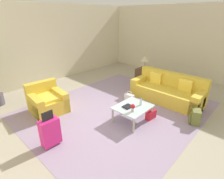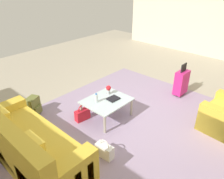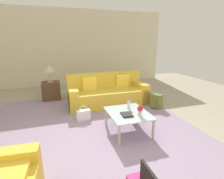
{
  "view_description": "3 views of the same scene",
  "coord_description": "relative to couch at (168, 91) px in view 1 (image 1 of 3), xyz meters",
  "views": [
    {
      "loc": [
        -2.94,
        -2.86,
        2.65
      ],
      "look_at": [
        0.17,
        0.04,
        0.83
      ],
      "focal_mm": 28.0,
      "sensor_mm": 36.0,
      "label": 1
    },
    {
      "loc": [
        3.23,
        2.24,
        2.78
      ],
      "look_at": [
        0.62,
        -0.15,
        0.89
      ],
      "focal_mm": 35.0,
      "sensor_mm": 36.0,
      "label": 2
    },
    {
      "loc": [
        -2.61,
        0.84,
        1.82
      ],
      "look_at": [
        0.59,
        -0.22,
        0.88
      ],
      "focal_mm": 28.0,
      "sensor_mm": 36.0,
      "label": 3
    }
  ],
  "objects": [
    {
      "name": "coffee_table_book",
      "position": [
        -1.92,
        0.18,
        0.14
      ],
      "size": [
        0.26,
        0.22,
        0.03
      ],
      "primitive_type": "cube",
      "rotation": [
        0.0,
        0.0,
        -0.08
      ],
      "color": "black",
      "rests_on": "coffee_table"
    },
    {
      "name": "table_lamp",
      "position": [
        1.0,
        1.6,
        0.67
      ],
      "size": [
        0.37,
        0.37,
        0.55
      ],
      "color": "#ADA899",
      "rests_on": "side_table"
    },
    {
      "name": "armchair",
      "position": [
        -3.09,
        2.27,
        -0.01
      ],
      "size": [
        0.98,
        1.02,
        0.84
      ],
      "color": "gold",
      "rests_on": "ground"
    },
    {
      "name": "handbag_red",
      "position": [
        -1.38,
        -0.22,
        -0.18
      ],
      "size": [
        0.33,
        0.17,
        0.36
      ],
      "color": "red",
      "rests_on": "ground"
    },
    {
      "name": "couch",
      "position": [
        0.0,
        0.0,
        0.0
      ],
      "size": [
        0.89,
        2.29,
        0.91
      ],
      "color": "gold",
      "rests_on": "ground"
    },
    {
      "name": "ground_plane",
      "position": [
        -2.2,
        0.6,
        -0.31
      ],
      "size": [
        12.0,
        12.0,
        0.0
      ],
      "primitive_type": "plane",
      "color": "#A89E89"
    },
    {
      "name": "flower_vase",
      "position": [
        -2.02,
        -0.05,
        0.24
      ],
      "size": [
        0.11,
        0.11,
        0.21
      ],
      "color": "#B2B7BC",
      "rests_on": "coffee_table"
    },
    {
      "name": "handbag_white",
      "position": [
        -0.93,
        0.88,
        -0.18
      ],
      "size": [
        0.16,
        0.33,
        0.36
      ],
      "color": "white",
      "rests_on": "ground"
    },
    {
      "name": "area_rug",
      "position": [
        -1.6,
        0.8,
        -0.3
      ],
      "size": [
        5.2,
        4.4,
        0.01
      ],
      "primitive_type": "cube",
      "color": "#9984A3",
      "rests_on": "ground"
    },
    {
      "name": "suitcase_magenta",
      "position": [
        -3.8,
        0.8,
        0.05
      ],
      "size": [
        0.4,
        0.23,
        0.85
      ],
      "color": "#D12375",
      "rests_on": "ground"
    },
    {
      "name": "coffee_table",
      "position": [
        -1.8,
        0.1,
        0.07
      ],
      "size": [
        0.93,
        0.79,
        0.43
      ],
      "color": "silver",
      "rests_on": "ground"
    },
    {
      "name": "backpack_olive",
      "position": [
        -0.8,
        -1.19,
        -0.12
      ],
      "size": [
        0.36,
        0.33,
        0.4
      ],
      "color": "olive",
      "rests_on": "ground"
    },
    {
      "name": "side_table",
      "position": [
        1.0,
        1.6,
        -0.03
      ],
      "size": [
        0.56,
        0.56,
        0.55
      ],
      "primitive_type": "cube",
      "color": "#513823",
      "rests_on": "ground"
    },
    {
      "name": "wall_back",
      "position": [
        -2.2,
        4.66,
        1.24
      ],
      "size": [
        10.24,
        0.12,
        3.1
      ],
      "primitive_type": "cube",
      "color": "beige",
      "rests_on": "ground"
    },
    {
      "name": "water_bottle",
      "position": [
        -1.6,
        -0.0,
        0.22
      ],
      "size": [
        0.06,
        0.06,
        0.2
      ],
      "color": "silver",
      "rests_on": "coffee_table"
    },
    {
      "name": "wall_right",
      "position": [
        2.86,
        0.6,
        1.24
      ],
      "size": [
        0.12,
        8.0,
        3.1
      ],
      "primitive_type": "cube",
      "color": "beige",
      "rests_on": "ground"
    }
  ]
}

